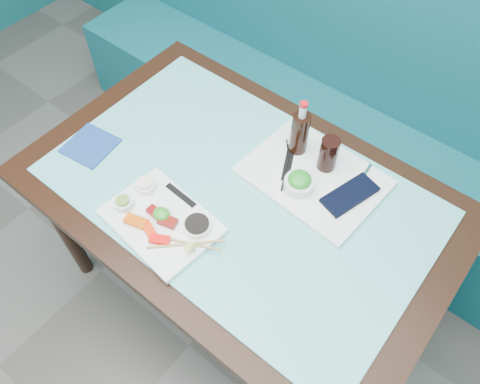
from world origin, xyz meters
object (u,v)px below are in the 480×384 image
Objects in this scene: sashimi_plate at (161,221)px; blue_napkin at (90,145)px; cola_glass at (328,154)px; dining_table at (239,206)px; cola_bottle_body at (299,135)px; serving_tray at (313,177)px; booth_bench at (350,126)px; seaweed_bowl at (299,184)px.

blue_napkin is at bearing 176.50° from sashimi_plate.
cola_glass reaches higher than sashimi_plate.
dining_table is 0.29m from sashimi_plate.
cola_glass is 0.12m from cola_bottle_body.
cola_bottle_body is 1.10× the size of blue_napkin.
cola_glass reaches higher than serving_tray.
cola_glass is (0.28, 0.49, 0.07)m from sashimi_plate.
sashimi_plate is at bearing -117.60° from serving_tray.
cola_bottle_body reaches higher than blue_napkin.
cola_glass is at bearing -1.27° from cola_bottle_body.
sashimi_plate reaches higher than blue_napkin.
booth_bench is 0.89m from dining_table.
seaweed_bowl is (0.26, 0.36, 0.03)m from sashimi_plate.
cola_glass is (0.17, 0.25, 0.17)m from dining_table.
cola_bottle_body is at bearing 155.36° from serving_tray.
sashimi_plate is at bearing -119.39° from cola_glass.
dining_table is at bearing -142.46° from seaweed_bowl.
cola_glass is at bearing 55.19° from dining_table.
dining_table is 0.27m from serving_tray.
blue_napkin reaches higher than dining_table.
booth_bench reaches higher than blue_napkin.
sashimi_plate is 0.79× the size of serving_tray.
serving_tray is 2.77× the size of blue_napkin.
sashimi_plate is 0.42m from blue_napkin.
cola_bottle_body reaches higher than serving_tray.
sashimi_plate is 2.72× the size of cola_glass.
cola_bottle_body reaches higher than cola_glass.
booth_bench is at bearing 62.86° from blue_napkin.
seaweed_bowl is (0.15, -0.72, 0.42)m from booth_bench.
serving_tray is 0.14m from cola_bottle_body.
sashimi_plate reaches higher than serving_tray.
sashimi_plate is 3.53× the size of seaweed_bowl.
seaweed_bowl is at bearing -54.03° from cola_bottle_body.
seaweed_bowl is at bearing -98.75° from cola_glass.
dining_table is 0.34m from cola_glass.
blue_napkin is at bearing -148.53° from cola_glass.
serving_tray is (0.27, 0.44, -0.00)m from sashimi_plate.
booth_bench is at bearing 95.31° from cola_bottle_body.
booth_bench is 1.21m from blue_napkin.
cola_glass is 0.80× the size of blue_napkin.
cola_glass is at bearing 81.25° from seaweed_bowl.
sashimi_plate is 0.51m from serving_tray.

